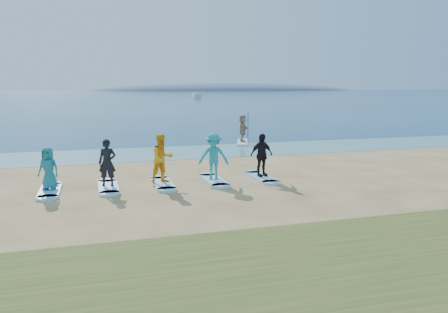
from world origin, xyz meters
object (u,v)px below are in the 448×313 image
object	(u,v)px
surfboard_2	(163,183)
surfboard_4	(261,177)
surfboard_0	(50,191)
student_3	(213,156)
paddleboard	(243,142)
surfboard_1	(108,187)
student_1	(107,163)
student_2	(162,158)
boat_offshore_b	(196,98)
student_4	(261,155)
paddleboarder	(243,128)
student_0	(48,168)
surfboard_3	(214,180)

from	to	relation	value
surfboard_2	surfboard_4	bearing A→B (deg)	0.00
surfboard_0	student_3	size ratio (longest dim) A/B	1.22
paddleboard	surfboard_1	bearing A→B (deg)	-110.45
student_1	student_2	world-z (taller)	student_2
boat_offshore_b	student_1	distance (m)	119.37
boat_offshore_b	student_4	size ratio (longest dim) A/B	3.10
surfboard_4	student_4	xyz separation A→B (m)	(0.00, 0.00, 0.91)
surfboard_1	paddleboard	bearing A→B (deg)	49.85
surfboard_1	boat_offshore_b	bearing A→B (deg)	75.39
paddleboarder	student_2	world-z (taller)	student_2
surfboard_1	student_3	bearing A→B (deg)	0.00
paddleboarder	student_2	bearing A→B (deg)	161.11
student_1	surfboard_2	bearing A→B (deg)	12.98
paddleboarder	boat_offshore_b	xyz separation A→B (m)	(21.27, 105.04, -0.98)
student_0	student_4	world-z (taller)	student_4
surfboard_0	surfboard_2	size ratio (longest dim) A/B	1.00
paddleboard	paddleboarder	xyz separation A→B (m)	(0.00, 0.00, 0.92)
paddleboarder	student_0	xyz separation A→B (m)	(-10.83, -10.47, -0.14)
surfboard_0	student_4	bearing A→B (deg)	0.00
surfboard_1	surfboard_2	xyz separation A→B (m)	(2.00, 0.00, 0.00)
surfboard_4	surfboard_3	bearing A→B (deg)	180.00
boat_offshore_b	paddleboarder	bearing A→B (deg)	-99.99
boat_offshore_b	surfboard_3	xyz separation A→B (m)	(-26.11, -115.51, 0.04)
student_0	student_3	world-z (taller)	student_3
student_1	surfboard_3	xyz separation A→B (m)	(3.99, 0.00, -0.90)
student_0	surfboard_1	distance (m)	2.15
student_0	student_4	distance (m)	7.99
paddleboard	student_1	size ratio (longest dim) A/B	1.75
student_1	student_2	xyz separation A→B (m)	(2.00, 0.00, 0.06)
student_0	student_4	size ratio (longest dim) A/B	0.87
paddleboarder	student_1	xyz separation A→B (m)	(-8.83, -10.47, -0.03)
boat_offshore_b	student_2	distance (m)	118.88
surfboard_0	surfboard_4	bearing A→B (deg)	0.00
paddleboarder	surfboard_2	xyz separation A→B (m)	(-6.83, -10.47, -0.93)
paddleboard	student_1	xyz separation A→B (m)	(-8.83, -10.47, 0.89)
surfboard_4	student_3	bearing A→B (deg)	180.00
surfboard_3	surfboard_1	bearing A→B (deg)	180.00
paddleboarder	boat_offshore_b	bearing A→B (deg)	2.79
paddleboarder	surfboard_3	distance (m)	11.57
student_0	surfboard_3	size ratio (longest dim) A/B	0.68
surfboard_0	paddleboarder	bearing A→B (deg)	44.04
paddleboarder	surfboard_2	size ratio (longest dim) A/B	0.78
surfboard_0	student_2	distance (m)	4.11
student_2	student_0	bearing A→B (deg)	162.30
surfboard_1	surfboard_4	world-z (taller)	same
student_0	surfboard_1	bearing A→B (deg)	24.29
paddleboard	boat_offshore_b	world-z (taller)	boat_offshore_b
surfboard_1	surfboard_3	bearing A→B (deg)	0.00
paddleboard	surfboard_1	world-z (taller)	paddleboard
boat_offshore_b	surfboard_1	distance (m)	119.37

